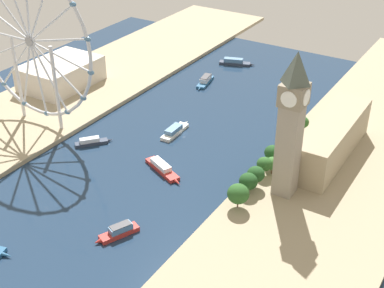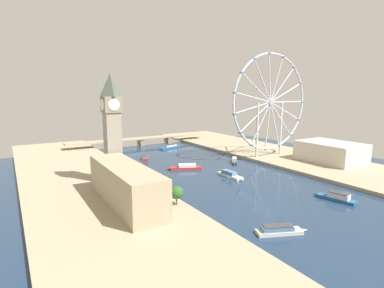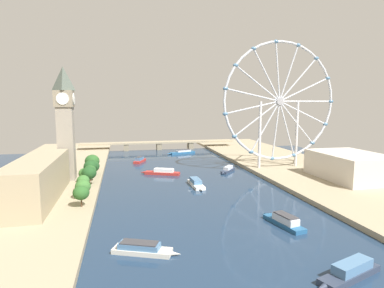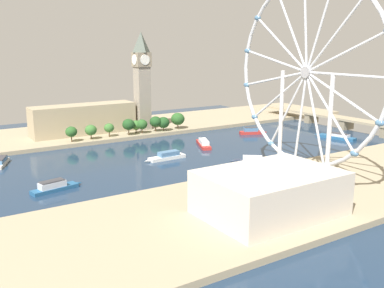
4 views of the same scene
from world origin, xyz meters
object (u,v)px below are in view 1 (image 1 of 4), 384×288
Objects in this scene: ferris_wheel at (30,42)px; tour_boat_5 at (235,62)px; tour_boat_4 at (205,81)px; riverside_hall at (61,74)px; clock_tower at (291,124)px; tour_boat_6 at (162,168)px; tour_boat_7 at (175,131)px; tour_boat_0 at (92,142)px; tour_boat_1 at (293,94)px; tour_boat_2 at (119,231)px; parliament_block at (332,139)px.

ferris_wheel is 190.91m from tour_boat_5.
riverside_hall is at bearing -64.41° from tour_boat_4.
clock_tower is 1.41× the size of riverside_hall.
tour_boat_7 reaches higher than tour_boat_6.
tour_boat_0 is 0.70× the size of tour_boat_7.
tour_boat_5 reaches higher than tour_boat_0.
riverside_hall is 182.80m from tour_boat_1.
ferris_wheel reaches higher than tour_boat_4.
tour_boat_0 is 0.90× the size of tour_boat_2.
tour_boat_2 is 243.32m from tour_boat_5.
parliament_block is at bearing -161.66° from ferris_wheel.
tour_boat_2 is at bearing -163.58° from tour_boat_7.
tour_boat_6 is (-44.71, 126.38, -0.26)m from tour_boat_4.
riverside_hall is 1.88× the size of tour_boat_5.
tour_boat_0 is at bearing 5.60° from clock_tower.
tour_boat_4 is 86.95m from tour_boat_7.
tour_boat_7 is (-117.06, 14.39, -10.59)m from riverside_hall.
clock_tower is 0.75× the size of ferris_wheel.
riverside_hall is at bearing 2.04° from parliament_block.
tour_boat_2 is at bearing 52.72° from clock_tower.
tour_boat_5 is at bearing -109.53° from ferris_wheel.
clock_tower is at bearing 35.21° from tour_boat_4.
clock_tower is 168.12m from tour_boat_4.
parliament_block is 166.64m from tour_boat_5.
tour_boat_6 is at bearing -52.08° from tour_boat_0.
tour_boat_6 is at bearing 38.75° from parliament_block.
tour_boat_1 is 107.83m from tour_boat_7.
tour_boat_6 is (81.42, 65.34, -13.13)m from parliament_block.
ferris_wheel is 5.16× the size of tour_boat_0.
tour_boat_1 is 0.82× the size of tour_boat_6.
tour_boat_2 reaches higher than tour_boat_7.
tour_boat_1 is at bearing -158.88° from tour_boat_2.
tour_boat_5 reaches higher than tour_boat_7.
ferris_wheel reaches higher than parliament_block.
ferris_wheel reaches higher than tour_boat_6.
riverside_hall is 2.74× the size of tour_boat_0.
ferris_wheel is at bearing 3.48° from clock_tower.
tour_boat_0 is (139.13, 63.51, -13.24)m from parliament_block.
tour_boat_7 is at bearing -99.20° from tour_boat_5.
parliament_block is 3.56× the size of tour_boat_2.
ferris_wheel is 3.60× the size of tour_boat_7.
tour_boat_4 reaches higher than tour_boat_7.
clock_tower is 138.59m from tour_boat_0.
tour_boat_6 reaches higher than tour_boat_0.
tour_boat_5 reaches higher than tour_boat_6.
tour_boat_4 is 0.96× the size of tour_boat_7.
tour_boat_5 is 0.94× the size of tour_boat_6.
parliament_block is 153.52m from tour_boat_0.
tour_boat_5 is (-14.43, -173.30, 0.34)m from tour_boat_0.
tour_boat_2 is at bearing 151.46° from ferris_wheel.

